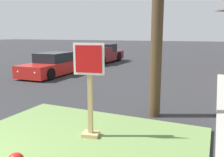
{
  "coord_description": "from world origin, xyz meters",
  "views": [
    {
      "loc": [
        4.32,
        -1.66,
        2.28
      ],
      "look_at": [
        1.57,
        4.56,
        1.0
      ],
      "focal_mm": 38.09,
      "sensor_mm": 36.0,
      "label": 1
    }
  ],
  "objects_px": {
    "parked_sedan_red": "(52,65)",
    "pickup_truck_maroon": "(101,55)",
    "manhole_cover": "(18,126)",
    "stop_sign": "(90,94)"
  },
  "relations": [
    {
      "from": "parked_sedan_red",
      "to": "pickup_truck_maroon",
      "type": "height_order",
      "value": "pickup_truck_maroon"
    },
    {
      "from": "manhole_cover",
      "to": "parked_sedan_red",
      "type": "bearing_deg",
      "value": 121.35
    },
    {
      "from": "manhole_cover",
      "to": "parked_sedan_red",
      "type": "xyz_separation_m",
      "value": [
        -4.0,
        6.57,
        0.53
      ]
    },
    {
      "from": "stop_sign",
      "to": "manhole_cover",
      "type": "relative_size",
      "value": 2.89
    },
    {
      "from": "manhole_cover",
      "to": "pickup_truck_maroon",
      "type": "height_order",
      "value": "pickup_truck_maroon"
    },
    {
      "from": "parked_sedan_red",
      "to": "pickup_truck_maroon",
      "type": "distance_m",
      "value": 6.52
    },
    {
      "from": "manhole_cover",
      "to": "parked_sedan_red",
      "type": "relative_size",
      "value": 0.17
    },
    {
      "from": "manhole_cover",
      "to": "parked_sedan_red",
      "type": "height_order",
      "value": "parked_sedan_red"
    },
    {
      "from": "pickup_truck_maroon",
      "to": "manhole_cover",
      "type": "bearing_deg",
      "value": -72.17
    },
    {
      "from": "parked_sedan_red",
      "to": "stop_sign",
      "type": "bearing_deg",
      "value": -47.16
    }
  ]
}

